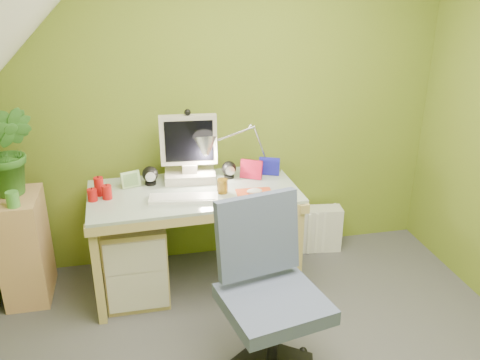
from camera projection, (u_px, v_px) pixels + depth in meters
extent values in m
cube|color=olive|center=(222.00, 102.00, 3.59)|extent=(3.20, 0.01, 2.40)
cube|color=white|center=(12.00, 43.00, 1.71)|extent=(1.10, 3.20, 1.10)
cube|color=white|center=(184.00, 198.00, 3.20)|extent=(0.45, 0.20, 0.02)
cube|color=#BF431D|center=(254.00, 193.00, 3.29)|extent=(0.24, 0.18, 0.01)
ellipsoid|color=silver|center=(254.00, 191.00, 3.29)|extent=(0.10, 0.07, 0.03)
cylinder|color=#835A13|center=(222.00, 186.00, 3.29)|extent=(0.08, 0.08, 0.09)
cube|color=#B01230|center=(251.00, 169.00, 3.51)|extent=(0.14, 0.10, 0.13)
cube|color=#16179C|center=(269.00, 166.00, 3.57)|extent=(0.14, 0.08, 0.12)
cube|color=#AED995|center=(131.00, 179.00, 3.37)|extent=(0.13, 0.05, 0.11)
cube|color=tan|center=(25.00, 247.00, 3.37)|extent=(0.27, 0.42, 0.74)
imported|color=#2E6622|center=(9.00, 151.00, 3.16)|extent=(0.34, 0.28, 0.58)
cylinder|color=#4E9E42|center=(13.00, 199.00, 3.07)|extent=(0.09, 0.09, 0.10)
cube|color=silver|center=(318.00, 229.00, 4.00)|extent=(0.37, 0.19, 0.36)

